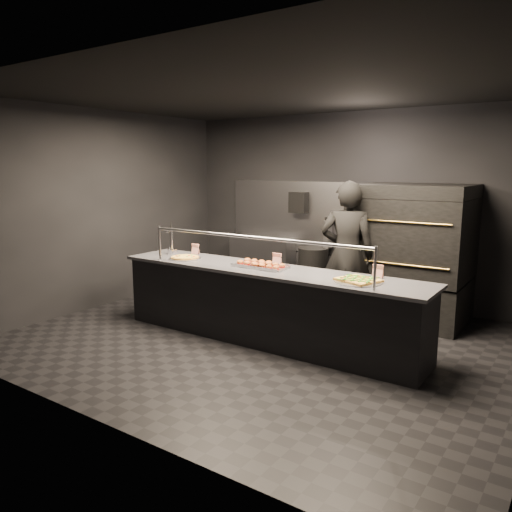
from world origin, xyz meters
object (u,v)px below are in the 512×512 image
Objects in this scene: fire_extinguisher at (328,233)px; trash_bin at (313,272)px; towel_dispenser at (299,202)px; slider_tray_a at (254,264)px; slider_tray_b at (269,266)px; pizza_oven at (412,252)px; square_pizza at (358,280)px; service_counter at (266,304)px; round_pizza at (185,258)px; worker at (347,254)px; prep_shelf at (262,262)px; beer_tap at (172,245)px.

fire_extinguisher is 0.61× the size of trash_bin.
fire_extinguisher is (0.55, 0.01, -0.49)m from towel_dispenser.
slider_tray_a is 1.13× the size of slider_tray_b.
pizza_oven reaches higher than square_pizza.
service_counter is 7.95× the size of square_pizza.
round_pizza is 2.19m from worker.
square_pizza is at bearing -40.01° from prep_shelf.
service_counter is at bearing -76.85° from trash_bin.
towel_dispenser is 3.29m from square_pizza.
towel_dispenser is 1.99m from worker.
service_counter reaches higher than slider_tray_b.
prep_shelf is 1.09m from trash_bin.
beer_tap reaches higher than slider_tray_b.
slider_tray_a is at bearing -73.35° from towel_dispenser.
prep_shelf is 3.43× the size of towel_dispenser.
towel_dispenser is 2.62m from slider_tray_b.
trash_bin is (-0.52, 2.22, -0.05)m from service_counter.
pizza_oven reaches higher than prep_shelf.
prep_shelf is at bearing 125.30° from slider_tray_b.
slider_tray_b is 2.34m from trash_bin.
slider_tray_a is (1.07, 0.11, 0.01)m from round_pizza.
beer_tap reaches higher than square_pizza.
prep_shelf is 3.72m from square_pizza.
prep_shelf is at bearing 174.72° from trash_bin.
service_counter is 7.95× the size of slider_tray_a.
pizza_oven is 1.63m from fire_extinguisher.
service_counter is 3.42× the size of prep_shelf.
fire_extinguisher reaches higher than prep_shelf.
trash_bin is (0.75, 2.29, -0.52)m from round_pizza.
fire_extinguisher reaches higher than slider_tray_a.
towel_dispenser is (-0.90, 2.39, 1.09)m from service_counter.
square_pizza is (2.49, 0.02, 0.00)m from round_pizza.
prep_shelf is at bearing 97.99° from round_pizza.
fire_extinguisher is 2.65m from beer_tap.
prep_shelf is (-1.60, 2.32, -0.01)m from service_counter.
fire_extinguisher is at bearing 99.11° from slider_tray_b.
towel_dispenser is 2.47m from beer_tap.
round_pizza is 0.52× the size of trash_bin.
prep_shelf is 2.62× the size of slider_tray_b.
towel_dispenser is 2.56m from round_pizza.
pizza_oven is 5.46× the size of towel_dispenser.
slider_tray_a is 2.27m from trash_bin.
service_counter is 8.12× the size of fire_extinguisher.
pizza_oven is at bearing 53.13° from slider_tray_a.
beer_tap is 2.45m from worker.
worker is (1.45, -1.24, -0.57)m from towel_dispenser.
service_counter is at bearing -3.25° from beer_tap.
service_counter is 0.52m from slider_tray_a.
pizza_oven is at bearing 58.23° from slider_tray_b.
worker is (0.74, 1.12, 0.03)m from slider_tray_a.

